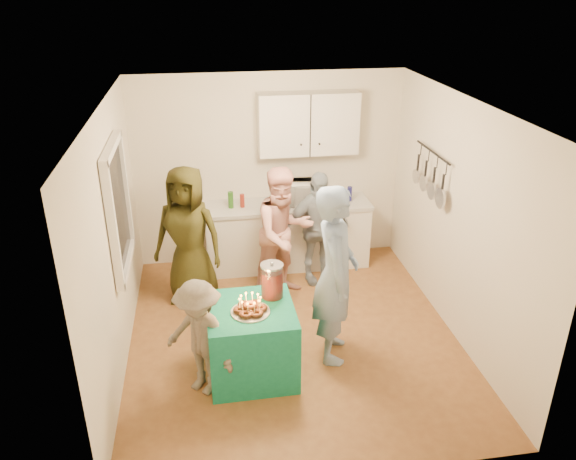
{
  "coord_description": "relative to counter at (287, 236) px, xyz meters",
  "views": [
    {
      "loc": [
        -0.87,
        -5.18,
        3.72
      ],
      "look_at": [
        0.0,
        0.35,
        1.15
      ],
      "focal_mm": 35.0,
      "sensor_mm": 36.0,
      "label": 1
    }
  ],
  "objects": [
    {
      "name": "party_table",
      "position": [
        -0.71,
        -2.26,
        -0.05
      ],
      "size": [
        0.86,
        0.86,
        0.76
      ],
      "primitive_type": "cube",
      "rotation": [
        0.0,
        0.0,
        0.01
      ],
      "color": "#127D5C",
      "rests_on": "floor"
    },
    {
      "name": "man_birthday",
      "position": [
        0.17,
        -2.07,
        0.53
      ],
      "size": [
        0.58,
        0.77,
        1.91
      ],
      "primitive_type": "imported",
      "rotation": [
        0.0,
        0.0,
        1.38
      ],
      "color": "#8CA6CC",
      "rests_on": "floor"
    },
    {
      "name": "counter",
      "position": [
        0.0,
        0.0,
        0.0
      ],
      "size": [
        2.2,
        0.58,
        0.86
      ],
      "primitive_type": "cube",
      "color": "white",
      "rests_on": "floor"
    },
    {
      "name": "back_wall",
      "position": [
        -0.2,
        0.3,
        0.87
      ],
      "size": [
        3.6,
        3.6,
        0.0
      ],
      "primitive_type": "plane",
      "color": "silver",
      "rests_on": "floor"
    },
    {
      "name": "microwave",
      "position": [
        0.21,
        0.0,
        0.63
      ],
      "size": [
        0.57,
        0.41,
        0.3
      ],
      "primitive_type": "imported",
      "rotation": [
        0.0,
        0.0,
        -0.07
      ],
      "color": "white",
      "rests_on": "countertop"
    },
    {
      "name": "ceiling",
      "position": [
        -0.2,
        -1.7,
        2.17
      ],
      "size": [
        4.0,
        4.0,
        0.0
      ],
      "primitive_type": "plane",
      "color": "white",
      "rests_on": "floor"
    },
    {
      "name": "woman_back_center",
      "position": [
        -0.16,
        -0.77,
        0.41
      ],
      "size": [
        1.0,
        0.9,
        1.68
      ],
      "primitive_type": "imported",
      "rotation": [
        0.0,
        0.0,
        0.39
      ],
      "color": "#DA7772",
      "rests_on": "floor"
    },
    {
      "name": "left_wall",
      "position": [
        -2.0,
        -1.7,
        0.87
      ],
      "size": [
        4.0,
        4.0,
        0.0
      ],
      "primitive_type": "plane",
      "color": "silver",
      "rests_on": "floor"
    },
    {
      "name": "floor",
      "position": [
        -0.2,
        -1.7,
        -0.43
      ],
      "size": [
        4.0,
        4.0,
        0.0
      ],
      "primitive_type": "plane",
      "color": "brown",
      "rests_on": "ground"
    },
    {
      "name": "countertop",
      "position": [
        0.0,
        -0.0,
        0.46
      ],
      "size": [
        2.24,
        0.62,
        0.05
      ],
      "primitive_type": "cube",
      "color": "beige",
      "rests_on": "counter"
    },
    {
      "name": "window_night",
      "position": [
        -1.97,
        -1.4,
        1.12
      ],
      "size": [
        0.04,
        1.0,
        1.2
      ],
      "primitive_type": "cube",
      "color": "black",
      "rests_on": "left_wall"
    },
    {
      "name": "upper_cabinet",
      "position": [
        0.3,
        0.15,
        1.52
      ],
      "size": [
        1.3,
        0.3,
        0.8
      ],
      "primitive_type": "cube",
      "color": "white",
      "rests_on": "back_wall"
    },
    {
      "name": "donut_cake",
      "position": [
        -0.72,
        -2.33,
        0.42
      ],
      "size": [
        0.38,
        0.38,
        0.18
      ],
      "primitive_type": null,
      "color": "#381C0C",
      "rests_on": "party_table"
    },
    {
      "name": "pot_rack",
      "position": [
        1.52,
        -1.0,
        1.17
      ],
      "size": [
        0.12,
        1.0,
        0.6
      ],
      "primitive_type": "cube",
      "color": "black",
      "rests_on": "right_wall"
    },
    {
      "name": "punch_jar",
      "position": [
        -0.47,
        -2.07,
        0.5
      ],
      "size": [
        0.22,
        0.22,
        0.34
      ],
      "primitive_type": "cylinder",
      "color": "#B9160E",
      "rests_on": "party_table"
    },
    {
      "name": "woman_back_left",
      "position": [
        -1.31,
        -0.71,
        0.43
      ],
      "size": [
        0.99,
        0.82,
        1.73
      ],
      "primitive_type": "imported",
      "rotation": [
        0.0,
        0.0,
        -0.37
      ],
      "color": "#514D17",
      "rests_on": "floor"
    },
    {
      "name": "woman_back_right",
      "position": [
        0.31,
        -0.49,
        0.32
      ],
      "size": [
        0.94,
        0.53,
        1.5
      ],
      "primitive_type": "imported",
      "rotation": [
        0.0,
        0.0,
        0.2
      ],
      "color": "#102338",
      "rests_on": "floor"
    },
    {
      "name": "child_near_left",
      "position": [
        -1.21,
        -2.45,
        0.17
      ],
      "size": [
        0.88,
        0.85,
        1.2
      ],
      "primitive_type": "imported",
      "rotation": [
        0.0,
        0.0,
        -0.71
      ],
      "color": "#63594F",
      "rests_on": "floor"
    },
    {
      "name": "right_wall",
      "position": [
        1.6,
        -1.7,
        0.87
      ],
      "size": [
        4.0,
        4.0,
        0.0
      ],
      "primitive_type": "plane",
      "color": "silver",
      "rests_on": "floor"
    }
  ]
}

